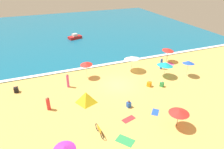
{
  "coord_description": "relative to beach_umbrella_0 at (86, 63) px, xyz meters",
  "views": [
    {
      "loc": [
        -9.17,
        -21.0,
        13.36
      ],
      "look_at": [
        -0.21,
        1.49,
        0.8
      ],
      "focal_mm": 32.94,
      "sensor_mm": 36.0,
      "label": 1
    }
  ],
  "objects": [
    {
      "name": "beach_towel_0",
      "position": [
        4.54,
        -10.09,
        -2.1
      ],
      "size": [
        1.28,
        1.32,
        0.01
      ],
      "color": "blue",
      "rests_on": "ground_plane"
    },
    {
      "name": "beachgoer_4",
      "position": [
        -2.88,
        -1.56,
        -1.19
      ],
      "size": [
        0.43,
        0.43,
        1.9
      ],
      "color": "#D84CA5",
      "rests_on": "ground_plane"
    },
    {
      "name": "beach_umbrella_5",
      "position": [
        5.25,
        -12.66,
        -0.37
      ],
      "size": [
        2.03,
        2.04,
        1.95
      ],
      "color": "#4C3823",
      "rests_on": "ground_plane"
    },
    {
      "name": "beach_umbrella_6",
      "position": [
        6.67,
        -0.27,
        -0.08
      ],
      "size": [
        2.61,
        2.63,
        2.35
      ],
      "color": "silver",
      "rests_on": "ground_plane"
    },
    {
      "name": "beach_towel_2",
      "position": [
        1.47,
        -10.07,
        -2.1
      ],
      "size": [
        1.52,
        1.02,
        0.01
      ],
      "color": "red",
      "rests_on": "ground_plane"
    },
    {
      "name": "beach_umbrella_4",
      "position": [
        -5.28,
        -13.11,
        -0.38
      ],
      "size": [
        2.15,
        2.17,
        2.01
      ],
      "color": "#4C3823",
      "rests_on": "ground_plane"
    },
    {
      "name": "ocean_water",
      "position": [
        3.14,
        24.61,
        -2.05
      ],
      "size": [
        60.0,
        44.0,
        0.1
      ],
      "primitive_type": "cube",
      "color": "#146B93",
      "rests_on": "ground_plane"
    },
    {
      "name": "beachgoer_0",
      "position": [
        -8.96,
        -0.49,
        -1.73
      ],
      "size": [
        0.52,
        0.52,
        0.9
      ],
      "color": "black",
      "rests_on": "ground_plane"
    },
    {
      "name": "beach_umbrella_1",
      "position": [
        13.4,
        0.55,
        -0.13
      ],
      "size": [
        2.43,
        2.44,
        2.24
      ],
      "color": "#4C3823",
      "rests_on": "ground_plane"
    },
    {
      "name": "beachgoer_1",
      "position": [
        8.16,
        -5.84,
        -1.77
      ],
      "size": [
        0.6,
        0.6,
        0.8
      ],
      "color": "green",
      "rests_on": "ground_plane"
    },
    {
      "name": "beachgoer_2",
      "position": [
        -5.7,
        -5.47,
        -1.37
      ],
      "size": [
        0.5,
        0.5,
        1.59
      ],
      "color": "red",
      "rests_on": "ground_plane"
    },
    {
      "name": "beach_towel_1",
      "position": [
        13.43,
        -0.55,
        -2.1
      ],
      "size": [
        0.86,
        1.19,
        0.01
      ],
      "color": "#D84CA5",
      "rests_on": "ground_plane"
    },
    {
      "name": "beach_umbrella_0",
      "position": [
        0.0,
        0.0,
        0.0
      ],
      "size": [
        2.34,
        2.33,
        2.37
      ],
      "color": "silver",
      "rests_on": "ground_plane"
    },
    {
      "name": "beach_tent",
      "position": [
        -1.68,
        -5.74,
        -1.43
      ],
      "size": [
        2.37,
        2.3,
        1.35
      ],
      "color": "yellow",
      "rests_on": "ground_plane"
    },
    {
      "name": "small_boat_0",
      "position": [
        2.27,
        17.63,
        -1.65
      ],
      "size": [
        3.0,
        2.14,
        1.05
      ],
      "color": "red",
      "rests_on": "ocean_water"
    },
    {
      "name": "beach_umbrella_2",
      "position": [
        13.05,
        -4.59,
        -0.07
      ],
      "size": [
        2.16,
        2.17,
        2.31
      ],
      "color": "silver",
      "rests_on": "ground_plane"
    },
    {
      "name": "beach_towel_3",
      "position": [
        -0.06,
        -12.53,
        -2.1
      ],
      "size": [
        1.73,
        1.84,
        0.01
      ],
      "color": "green",
      "rests_on": "ground_plane"
    },
    {
      "name": "beachgoer_5",
      "position": [
        6.69,
        -5.21,
        -1.77
      ],
      "size": [
        0.65,
        0.65,
        0.82
      ],
      "color": "orange",
      "rests_on": "ground_plane"
    },
    {
      "name": "wave_breaker_foam",
      "position": [
        3.14,
        2.91,
        -2.0
      ],
      "size": [
        57.0,
        0.7,
        0.01
      ],
      "primitive_type": "cube",
      "color": "white",
      "rests_on": "ocean_water"
    },
    {
      "name": "beachgoer_6",
      "position": [
        10.95,
        -1.44,
        -1.25
      ],
      "size": [
        0.46,
        0.46,
        1.79
      ],
      "color": "blue",
      "rests_on": "ground_plane"
    },
    {
      "name": "ground_plane",
      "position": [
        3.14,
        -3.39,
        -2.1
      ],
      "size": [
        60.0,
        60.0,
        0.0
      ],
      "primitive_type": "plane",
      "color": "#EDBC60"
    },
    {
      "name": "beachgoer_3",
      "position": [
        2.37,
        -8.22,
        -1.76
      ],
      "size": [
        0.46,
        0.46,
        0.82
      ],
      "color": "blue",
      "rests_on": "ground_plane"
    },
    {
      "name": "parked_bicycle",
      "position": [
        -1.88,
        -10.91,
        -1.72
      ],
      "size": [
        0.2,
        1.82,
        0.76
      ],
      "color": "black",
      "rests_on": "ground_plane"
    },
    {
      "name": "beach_umbrella_3",
      "position": [
        10.05,
        -3.55,
        -0.26
      ],
      "size": [
        2.83,
        2.8,
        2.2
      ],
      "color": "silver",
      "rests_on": "ground_plane"
    }
  ]
}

